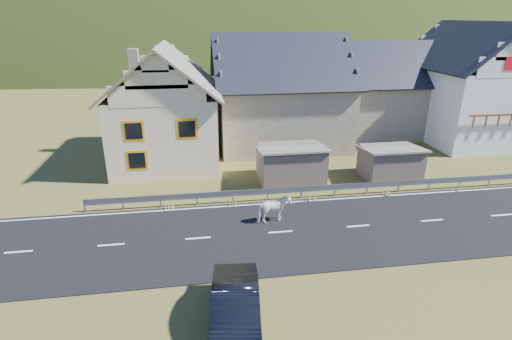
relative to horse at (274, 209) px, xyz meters
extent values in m
plane|color=#434C1C|center=(4.15, -1.06, -0.77)|extent=(160.00, 160.00, 0.00)
cube|color=black|center=(4.15, -1.06, -0.75)|extent=(60.00, 7.00, 0.04)
cube|color=silver|center=(4.15, -1.06, -0.72)|extent=(60.00, 6.60, 0.01)
cube|color=#93969B|center=(4.15, 2.62, -0.19)|extent=(28.00, 0.08, 0.34)
cube|color=#93969B|center=(-9.85, 2.64, -0.42)|extent=(0.10, 0.06, 0.70)
cube|color=#93969B|center=(-7.85, 2.64, -0.42)|extent=(0.10, 0.06, 0.70)
cube|color=#93969B|center=(-5.85, 2.64, -0.42)|extent=(0.10, 0.06, 0.70)
cube|color=#93969B|center=(-3.85, 2.64, -0.42)|extent=(0.10, 0.06, 0.70)
cube|color=#93969B|center=(-1.85, 2.64, -0.42)|extent=(0.10, 0.06, 0.70)
cube|color=#93969B|center=(0.15, 2.64, -0.42)|extent=(0.10, 0.06, 0.70)
cube|color=#93969B|center=(2.15, 2.64, -0.42)|extent=(0.10, 0.06, 0.70)
cube|color=#93969B|center=(4.15, 2.64, -0.42)|extent=(0.10, 0.06, 0.70)
cube|color=#93969B|center=(6.15, 2.64, -0.42)|extent=(0.10, 0.06, 0.70)
cube|color=#93969B|center=(8.15, 2.64, -0.42)|extent=(0.10, 0.06, 0.70)
cube|color=#93969B|center=(10.15, 2.64, -0.42)|extent=(0.10, 0.06, 0.70)
cube|color=#93969B|center=(12.15, 2.64, -0.42)|extent=(0.10, 0.06, 0.70)
cube|color=#93969B|center=(14.15, 2.64, -0.42)|extent=(0.10, 0.06, 0.70)
cube|color=#6B5C50|center=(2.15, 5.44, 0.33)|extent=(4.30, 3.30, 2.40)
cube|color=#6B5C50|center=(8.65, 4.94, 0.23)|extent=(3.80, 2.90, 2.20)
cube|color=beige|center=(-5.85, 10.94, 1.73)|extent=(7.00, 9.00, 5.00)
cube|color=orange|center=(-7.45, 6.44, 2.63)|extent=(1.30, 0.12, 1.30)
cube|color=orange|center=(-4.25, 6.44, 2.63)|extent=(1.30, 0.12, 1.30)
cube|color=orange|center=(-7.45, 6.44, 0.73)|extent=(1.30, 0.12, 1.30)
cube|color=gray|center=(-7.85, 12.44, 5.79)|extent=(0.70, 0.70, 2.40)
cube|color=gray|center=(3.15, 13.94, 1.73)|extent=(10.00, 9.00, 5.00)
cube|color=gray|center=(13.15, 15.94, 1.53)|extent=(9.00, 8.00, 4.60)
cube|color=silver|center=(19.15, 12.94, 2.23)|extent=(8.00, 10.00, 6.00)
cube|color=brown|center=(19.15, 7.69, 2.43)|extent=(6.80, 0.12, 0.12)
ellipsoid|color=#1D3B11|center=(9.15, 178.94, -20.77)|extent=(440.00, 280.00, 260.00)
ellipsoid|color=black|center=(-50.85, 108.94, 5.23)|extent=(76.00, 50.00, 28.00)
imported|color=white|center=(0.00, 0.00, 0.00)|extent=(1.20, 1.87, 1.46)
imported|color=black|center=(-2.65, -7.13, -0.01)|extent=(2.03, 4.73, 1.51)
camera|label=1|loc=(-3.56, -17.81, 9.18)|focal=28.00mm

